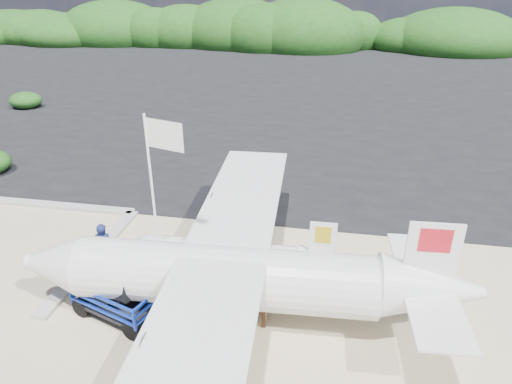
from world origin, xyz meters
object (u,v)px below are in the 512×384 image
signboard (237,325)px  crew_b (233,195)px  flagpole (164,297)px  baggage_cart (121,315)px  crew_c (259,220)px  aircraft_small (207,73)px  crew_a (104,248)px

signboard → crew_b: 7.45m
flagpole → crew_b: size_ratio=3.87×
signboard → crew_b: crew_b is taller
baggage_cart → crew_c: bearing=75.0°
baggage_cart → crew_c: (3.51, 5.23, 0.85)m
flagpole → baggage_cart: bearing=-134.3°
crew_c → aircraft_small: 33.45m
flagpole → crew_a: bearing=157.0°
baggage_cart → crew_b: crew_b is taller
signboard → crew_b: (-1.74, 7.20, 0.81)m
flagpole → signboard: (2.66, -0.87, 0.00)m
signboard → crew_a: 5.61m
aircraft_small → crew_b: bearing=106.7°
crew_a → flagpole: bearing=146.1°
signboard → aircraft_small: 38.29m
baggage_cart → aircraft_small: (-7.54, 36.80, 0.00)m
signboard → crew_c: bearing=86.2°
crew_c → crew_a: bearing=49.0°
crew_b → signboard: bearing=114.5°
signboard → flagpole: bearing=156.1°
aircraft_small → flagpole: bearing=102.3°
flagpole → crew_c: (2.48, 4.18, 0.85)m
flagpole → signboard: flagpole is taller
flagpole → crew_b: bearing=81.8°
baggage_cart → crew_c: crew_c is taller
baggage_cart → flagpole: size_ratio=0.46×
crew_b → baggage_cart: bearing=86.1°
baggage_cart → crew_b: bearing=94.1°
baggage_cart → crew_c: size_ratio=1.70×
baggage_cart → crew_a: bearing=143.8°
baggage_cart → crew_b: 7.68m
baggage_cart → aircraft_small: bearing=120.4°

